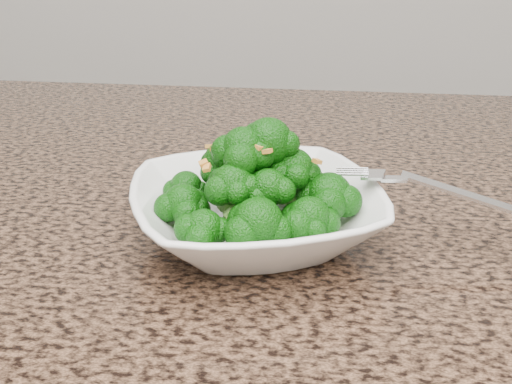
# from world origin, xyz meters

# --- Properties ---
(granite_counter) EXTENTS (1.64, 1.04, 0.03)m
(granite_counter) POSITION_xyz_m (0.00, 0.30, 0.89)
(granite_counter) COLOR brown
(granite_counter) RESTS_ON cabinet
(bowl) EXTENTS (0.29, 0.29, 0.06)m
(bowl) POSITION_xyz_m (0.14, 0.21, 0.93)
(bowl) COLOR white
(bowl) RESTS_ON granite_counter
(broccoli_pile) EXTENTS (0.20, 0.20, 0.08)m
(broccoli_pile) POSITION_xyz_m (0.14, 0.21, 0.99)
(broccoli_pile) COLOR #0E5109
(broccoli_pile) RESTS_ON bowl
(garlic_topping) EXTENTS (0.12, 0.12, 0.01)m
(garlic_topping) POSITION_xyz_m (0.14, 0.21, 1.03)
(garlic_topping) COLOR gold
(garlic_topping) RESTS_ON broccoli_pile
(fork) EXTENTS (0.19, 0.07, 0.01)m
(fork) POSITION_xyz_m (0.27, 0.23, 0.96)
(fork) COLOR silver
(fork) RESTS_ON bowl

